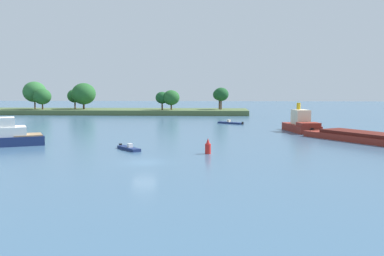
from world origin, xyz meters
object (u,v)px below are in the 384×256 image
at_px(tugboat, 301,124).
at_px(channel_buoy_red, 208,147).
at_px(fishing_skiff, 231,123).
at_px(small_motorboat, 129,148).

relative_size(tugboat, channel_buoy_red, 5.66).
bearing_deg(fishing_skiff, channel_buoy_red, -95.27).
xyz_separation_m(small_motorboat, channel_buoy_red, (10.17, -2.79, 0.60)).
relative_size(small_motorboat, fishing_skiff, 0.79).
bearing_deg(small_motorboat, tugboat, 43.27).
height_order(tugboat, fishing_skiff, tugboat).
relative_size(tugboat, fishing_skiff, 1.92).
bearing_deg(tugboat, fishing_skiff, 125.99).
height_order(small_motorboat, tugboat, tugboat).
relative_size(small_motorboat, channel_buoy_red, 2.32).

